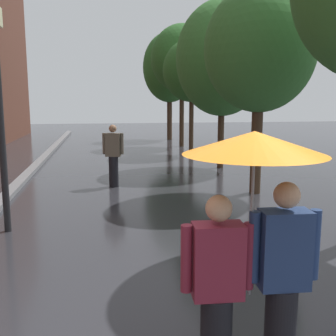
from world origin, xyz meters
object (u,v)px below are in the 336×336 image
object	(u,v)px
street_tree_2	(222,59)
street_tree_5	(170,68)
street_tree_4	(182,59)
pedestrian_walking_midground	(113,155)
street_tree_1	(260,49)
street_tree_3	(192,71)
couple_under_umbrella	(252,223)

from	to	relation	value
street_tree_2	street_tree_5	bearing A→B (deg)	89.85
street_tree_2	street_tree_4	size ratio (longest dim) A/B	0.93
pedestrian_walking_midground	street_tree_4	bearing A→B (deg)	67.86
street_tree_1	street_tree_3	xyz separation A→B (m)	(0.10, 7.78, 0.05)
street_tree_5	pedestrian_walking_midground	distance (m)	14.27
street_tree_2	street_tree_5	xyz separation A→B (m)	(0.03, 10.69, 0.55)
couple_under_umbrella	pedestrian_walking_midground	world-z (taller)	couple_under_umbrella
street_tree_1	street_tree_2	bearing A→B (deg)	85.86
street_tree_1	street_tree_5	size ratio (longest dim) A/B	0.80
street_tree_2	street_tree_3	distance (m)	3.81
street_tree_3	pedestrian_walking_midground	size ratio (longest dim) A/B	2.92
street_tree_2	pedestrian_walking_midground	distance (m)	5.48
street_tree_1	street_tree_5	world-z (taller)	street_tree_5
street_tree_1	pedestrian_walking_midground	size ratio (longest dim) A/B	3.00
street_tree_2	pedestrian_walking_midground	xyz separation A→B (m)	(-3.85, -2.59, -2.90)
couple_under_umbrella	street_tree_2	bearing A→B (deg)	74.12
street_tree_3	street_tree_5	bearing A→B (deg)	88.17
street_tree_4	street_tree_5	xyz separation A→B (m)	(0.02, 3.80, -0.14)
street_tree_4	couple_under_umbrella	xyz separation A→B (m)	(-3.04, -17.56, -3.06)
street_tree_4	couple_under_umbrella	size ratio (longest dim) A/B	2.91
street_tree_1	couple_under_umbrella	xyz separation A→B (m)	(-2.74, -6.69, -2.19)
street_tree_1	street_tree_4	xyz separation A→B (m)	(0.30, 10.87, 0.87)
street_tree_5	street_tree_3	bearing A→B (deg)	-91.83
street_tree_2	street_tree_3	size ratio (longest dim) A/B	1.15
street_tree_5	street_tree_4	bearing A→B (deg)	-90.30
street_tree_3	couple_under_umbrella	bearing A→B (deg)	-101.11
street_tree_4	couple_under_umbrella	bearing A→B (deg)	-99.82
street_tree_1	street_tree_3	size ratio (longest dim) A/B	1.03
street_tree_2	street_tree_4	xyz separation A→B (m)	(0.01, 6.90, 0.68)
street_tree_1	street_tree_3	bearing A→B (deg)	89.29
street_tree_1	couple_under_umbrella	size ratio (longest dim) A/B	2.43
street_tree_1	street_tree_2	size ratio (longest dim) A/B	0.90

